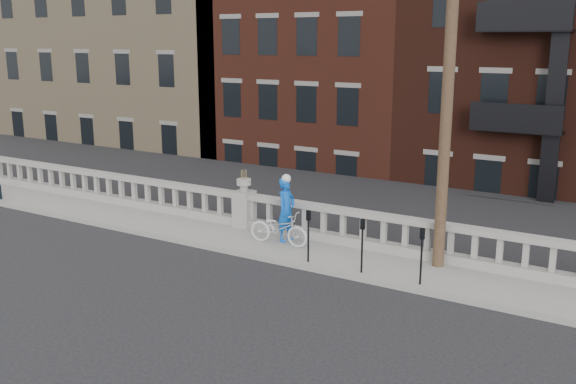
% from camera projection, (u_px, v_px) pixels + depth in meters
% --- Properties ---
extents(ground, '(120.00, 120.00, 0.00)m').
position_uv_depth(ground, '(155.00, 269.00, 16.35)').
color(ground, black).
rests_on(ground, ground).
extents(sidewalk, '(32.00, 2.20, 0.15)m').
position_uv_depth(sidewalk, '(226.00, 236.00, 18.82)').
color(sidewalk, gray).
rests_on(sidewalk, ground).
extents(balustrade, '(28.00, 0.34, 1.03)m').
position_uv_depth(balustrade, '(244.00, 210.00, 19.48)').
color(balustrade, gray).
rests_on(balustrade, sidewalk).
extents(planter_pedestal, '(0.55, 0.55, 1.76)m').
position_uv_depth(planter_pedestal, '(244.00, 204.00, 19.44)').
color(planter_pedestal, gray).
rests_on(planter_pedestal, sidewalk).
extents(lower_level, '(80.00, 44.00, 20.80)m').
position_uv_depth(lower_level, '(456.00, 98.00, 34.59)').
color(lower_level, '#605E59').
rests_on(lower_level, ground).
extents(utility_pole, '(1.60, 0.28, 10.00)m').
position_uv_depth(utility_pole, '(449.00, 60.00, 14.99)').
color(utility_pole, '#422D1E').
rests_on(utility_pole, sidewalk).
extents(parking_meter_a, '(0.10, 0.09, 1.36)m').
position_uv_depth(parking_meter_a, '(308.00, 230.00, 16.25)').
color(parking_meter_a, black).
rests_on(parking_meter_a, sidewalk).
extents(parking_meter_b, '(0.10, 0.09, 1.36)m').
position_uv_depth(parking_meter_b, '(362.00, 239.00, 15.49)').
color(parking_meter_b, black).
rests_on(parking_meter_b, sidewalk).
extents(parking_meter_c, '(0.10, 0.09, 1.36)m').
position_uv_depth(parking_meter_c, '(422.00, 250.00, 14.73)').
color(parking_meter_c, black).
rests_on(parking_meter_c, sidewalk).
extents(bicycle, '(1.81, 0.72, 0.93)m').
position_uv_depth(bicycle, '(279.00, 228.00, 17.75)').
color(bicycle, silver).
rests_on(bicycle, sidewalk).
extents(cyclist, '(0.46, 0.68, 1.81)m').
position_uv_depth(cyclist, '(286.00, 210.00, 17.97)').
color(cyclist, blue).
rests_on(cyclist, sidewalk).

